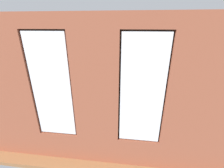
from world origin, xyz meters
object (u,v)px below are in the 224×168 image
at_px(tv_flatscreen, 39,80).
at_px(potted_plant_corner_near_left, 171,71).
at_px(papasan_chair, 113,75).
at_px(potted_plant_by_left_couch, 165,88).
at_px(couch_left, 185,107).
at_px(potted_plant_corner_far_left, 217,131).
at_px(coffee_table, 114,92).
at_px(media_console, 42,95).
at_px(table_plant_small, 103,89).
at_px(potted_plant_foreground_right, 70,68).
at_px(potted_plant_mid_room_small, 139,85).
at_px(remote_black, 114,90).
at_px(couch_by_window, 99,129).
at_px(potted_plant_beside_window_right, 6,112).
at_px(candle_jar, 117,91).
at_px(cup_ceramic, 124,89).
at_px(potted_plant_near_tv, 39,98).
at_px(remote_gray, 110,89).

distance_m(tv_flatscreen, potted_plant_corner_near_left, 6.20).
distance_m(papasan_chair, potted_plant_by_left_couch, 2.77).
distance_m(couch_left, potted_plant_by_left_couch, 1.45).
height_order(potted_plant_corner_far_left, potted_plant_corner_near_left, potted_plant_corner_far_left).
height_order(coffee_table, media_console, media_console).
bearing_deg(potted_plant_by_left_couch, table_plant_small, 14.54).
bearing_deg(potted_plant_foreground_right, potted_plant_mid_room_small, 159.08).
bearing_deg(coffee_table, potted_plant_mid_room_small, -148.96).
bearing_deg(remote_black, potted_plant_mid_room_small, -119.95).
xyz_separation_m(coffee_table, media_console, (2.97, 0.41, -0.12)).
height_order(couch_by_window, coffee_table, couch_by_window).
relative_size(tv_flatscreen, potted_plant_beside_window_right, 0.92).
bearing_deg(media_console, candle_jar, -174.35).
distance_m(cup_ceramic, potted_plant_by_left_couch, 1.81).
bearing_deg(couch_left, table_plant_small, -107.72).
distance_m(potted_plant_corner_far_left, potted_plant_mid_room_small, 3.52).
height_order(couch_by_window, potted_plant_foreground_right, potted_plant_foreground_right).
height_order(media_console, potted_plant_mid_room_small, potted_plant_mid_room_small).
xyz_separation_m(media_console, potted_plant_mid_room_small, (-4.01, -1.03, 0.20)).
relative_size(potted_plant_beside_window_right, potted_plant_corner_far_left, 0.87).
xyz_separation_m(potted_plant_near_tv, potted_plant_mid_room_small, (-3.46, -2.03, -0.20)).
bearing_deg(cup_ceramic, coffee_table, 17.18).
bearing_deg(potted_plant_foreground_right, couch_by_window, 119.90).
xyz_separation_m(potted_plant_corner_far_left, potted_plant_by_left_couch, (0.55, -3.04, -0.22)).
xyz_separation_m(coffee_table, cup_ceramic, (-0.40, -0.12, 0.10)).
bearing_deg(potted_plant_near_tv, media_console, -61.08).
height_order(couch_left, potted_plant_by_left_couch, couch_left).
relative_size(remote_black, potted_plant_foreground_right, 0.12).
bearing_deg(media_console, cup_ceramic, -171.01).
relative_size(potted_plant_by_left_couch, potted_plant_foreground_right, 0.46).
bearing_deg(table_plant_small, couch_left, 166.39).
height_order(remote_gray, potted_plant_mid_room_small, potted_plant_mid_room_small).
relative_size(remote_black, potted_plant_mid_room_small, 0.26).
bearing_deg(potted_plant_corner_far_left, potted_plant_near_tv, -11.76).
relative_size(papasan_chair, potted_plant_near_tv, 1.17).
bearing_deg(potted_plant_corner_far_left, potted_plant_beside_window_right, -0.13).
bearing_deg(tv_flatscreen, couch_left, 175.64).
distance_m(remote_black, potted_plant_mid_room_small, 1.21).
distance_m(candle_jar, potted_plant_near_tv, 2.85).
xyz_separation_m(remote_black, media_console, (2.97, 0.41, -0.18)).
relative_size(couch_left, tv_flatscreen, 1.59).
bearing_deg(remote_gray, table_plant_small, -49.85).
bearing_deg(couch_by_window, potted_plant_near_tv, -22.83).
bearing_deg(remote_black, papasan_chair, -52.34).
relative_size(papasan_chair, potted_plant_corner_far_left, 0.77).
xyz_separation_m(potted_plant_corner_near_left, potted_plant_mid_room_small, (1.67, 1.46, -0.30)).
xyz_separation_m(table_plant_small, remote_gray, (-0.25, -0.19, -0.09)).
bearing_deg(potted_plant_corner_near_left, candle_jar, 40.04).
relative_size(candle_jar, tv_flatscreen, 0.08).
height_order(cup_ceramic, potted_plant_corner_near_left, potted_plant_corner_near_left).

